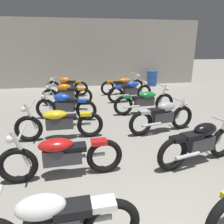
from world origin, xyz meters
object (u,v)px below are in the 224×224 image
(motorcycle_left_row_5, at_px, (67,86))
(motorcycle_right_row_5, at_px, (123,85))
(motorcycle_right_row_3, at_px, (145,101))
(motorcycle_left_row_2, at_px, (59,122))
(motorcycle_right_row_1, at_px, (200,142))
(motorcycle_right_row_4, at_px, (130,91))
(motorcycle_left_row_1, at_px, (62,155))
(motorcycle_left_row_3, at_px, (65,106))
(oil_drum, at_px, (152,78))
(motorcycle_left_row_4, at_px, (67,94))
(motorcycle_right_row_2, at_px, (163,116))

(motorcycle_left_row_5, relative_size, motorcycle_right_row_5, 0.90)
(motorcycle_left_row_5, height_order, motorcycle_right_row_3, motorcycle_right_row_3)
(motorcycle_left_row_5, bearing_deg, motorcycle_left_row_2, -91.24)
(motorcycle_right_row_1, height_order, motorcycle_right_row_4, same)
(motorcycle_right_row_4, xyz_separation_m, motorcycle_right_row_5, (0.02, 1.43, -0.01))
(motorcycle_left_row_1, xyz_separation_m, motorcycle_left_row_3, (-0.01, 3.16, 0.01))
(motorcycle_left_row_1, distance_m, oil_drum, 9.44)
(motorcycle_left_row_3, bearing_deg, motorcycle_right_row_4, 34.67)
(motorcycle_left_row_4, height_order, motorcycle_right_row_4, same)
(motorcycle_left_row_3, relative_size, motorcycle_right_row_4, 0.98)
(motorcycle_left_row_3, distance_m, motorcycle_right_row_3, 2.66)
(motorcycle_right_row_4, xyz_separation_m, oil_drum, (2.15, 3.20, -0.03))
(motorcycle_right_row_1, height_order, motorcycle_right_row_3, motorcycle_right_row_3)
(motorcycle_left_row_3, bearing_deg, motorcycle_right_row_5, 50.92)
(motorcycle_left_row_1, distance_m, motorcycle_left_row_4, 4.86)
(motorcycle_right_row_5, distance_m, oil_drum, 2.77)
(motorcycle_left_row_1, distance_m, motorcycle_right_row_2, 3.07)
(motorcycle_right_row_2, bearing_deg, motorcycle_right_row_4, 89.95)
(motorcycle_left_row_1, xyz_separation_m, motorcycle_left_row_5, (-0.02, 6.59, 0.01))
(motorcycle_left_row_2, bearing_deg, motorcycle_right_row_3, 30.20)
(motorcycle_left_row_1, distance_m, motorcycle_right_row_1, 2.67)
(motorcycle_left_row_1, distance_m, motorcycle_right_row_4, 5.60)
(motorcycle_left_row_4, bearing_deg, motorcycle_right_row_2, -51.21)
(motorcycle_left_row_3, height_order, motorcycle_right_row_4, same)
(motorcycle_left_row_3, bearing_deg, motorcycle_left_row_2, -94.45)
(motorcycle_left_row_4, distance_m, motorcycle_right_row_5, 3.02)
(motorcycle_right_row_2, relative_size, motorcycle_right_row_5, 0.90)
(motorcycle_left_row_2, distance_m, motorcycle_left_row_5, 4.91)
(motorcycle_right_row_3, bearing_deg, motorcycle_right_row_1, -89.58)
(motorcycle_left_row_3, xyz_separation_m, oil_drum, (4.75, 5.00, -0.03))
(motorcycle_left_row_4, bearing_deg, motorcycle_right_row_5, 30.36)
(motorcycle_left_row_3, relative_size, motorcycle_right_row_2, 0.98)
(motorcycle_right_row_2, relative_size, oil_drum, 2.30)
(oil_drum, bearing_deg, motorcycle_right_row_3, -113.31)
(motorcycle_left_row_5, distance_m, motorcycle_right_row_2, 5.59)
(motorcycle_left_row_1, distance_m, motorcycle_left_row_2, 1.69)
(motorcycle_right_row_2, xyz_separation_m, motorcycle_right_row_3, (0.06, 1.65, -0.01))
(motorcycle_left_row_5, relative_size, motorcycle_right_row_2, 0.99)
(motorcycle_left_row_3, relative_size, motorcycle_right_row_1, 0.99)
(motorcycle_left_row_2, height_order, motorcycle_right_row_1, motorcycle_left_row_2)
(motorcycle_left_row_5, height_order, motorcycle_right_row_2, same)
(motorcycle_left_row_1, relative_size, motorcycle_left_row_4, 1.10)
(motorcycle_left_row_5, bearing_deg, oil_drum, 18.19)
(motorcycle_left_row_2, distance_m, motorcycle_right_row_4, 4.26)
(motorcycle_right_row_4, bearing_deg, motorcycle_left_row_1, -117.60)
(motorcycle_left_row_1, xyz_separation_m, motorcycle_right_row_4, (2.59, 4.96, 0.01))
(motorcycle_left_row_4, bearing_deg, motorcycle_right_row_1, -61.24)
(motorcycle_left_row_4, height_order, oil_drum, motorcycle_left_row_4)
(motorcycle_left_row_2, xyz_separation_m, motorcycle_right_row_4, (2.72, 3.28, 0.01))
(motorcycle_left_row_1, distance_m, motorcycle_right_row_5, 6.90)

